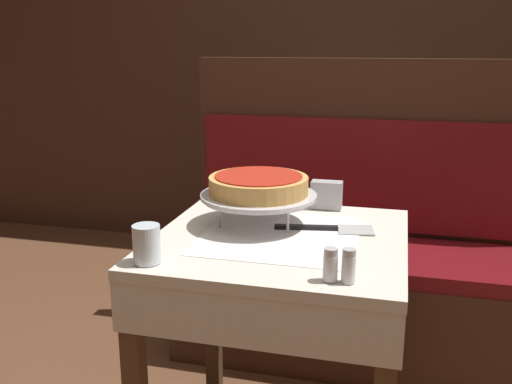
# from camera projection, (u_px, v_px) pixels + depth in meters

# --- Properties ---
(dining_table_front) EXTENTS (0.70, 0.70, 0.77)m
(dining_table_front) POSITION_uv_depth(u_px,v_px,m) (280.00, 272.00, 1.63)
(dining_table_front) COLOR beige
(dining_table_front) RESTS_ON ground_plane
(dining_table_rear) EXTENTS (0.70, 0.70, 0.76)m
(dining_table_rear) POSITION_uv_depth(u_px,v_px,m) (344.00, 166.00, 3.05)
(dining_table_rear) COLOR #1E6B33
(dining_table_rear) RESTS_ON ground_plane
(booth_bench) EXTENTS (1.42, 0.51, 1.23)m
(booth_bench) POSITION_uv_depth(u_px,v_px,m) (350.00, 273.00, 2.41)
(booth_bench) COLOR #3D2316
(booth_bench) RESTS_ON ground_plane
(back_wall_panel) EXTENTS (6.00, 0.04, 2.40)m
(back_wall_panel) POSITION_uv_depth(u_px,v_px,m) (351.00, 59.00, 3.36)
(back_wall_panel) COLOR #3D2319
(back_wall_panel) RESTS_ON ground_plane
(pizza_pan_stand) EXTENTS (0.34, 0.34, 0.09)m
(pizza_pan_stand) POSITION_uv_depth(u_px,v_px,m) (259.00, 197.00, 1.68)
(pizza_pan_stand) COLOR #ADADB2
(pizza_pan_stand) RESTS_ON dining_table_front
(deep_dish_pizza) EXTENTS (0.29, 0.29, 0.06)m
(deep_dish_pizza) POSITION_uv_depth(u_px,v_px,m) (259.00, 185.00, 1.67)
(deep_dish_pizza) COLOR tan
(deep_dish_pizza) RESTS_ON pizza_pan_stand
(pizza_server) EXTENTS (0.29, 0.10, 0.01)m
(pizza_server) POSITION_uv_depth(u_px,v_px,m) (328.00, 228.00, 1.65)
(pizza_server) COLOR #BCBCC1
(pizza_server) RESTS_ON dining_table_front
(water_glass_near) EXTENTS (0.07, 0.07, 0.10)m
(water_glass_near) POSITION_uv_depth(u_px,v_px,m) (147.00, 244.00, 1.40)
(water_glass_near) COLOR silver
(water_glass_near) RESTS_ON dining_table_front
(salt_shaker) EXTENTS (0.03, 0.03, 0.08)m
(salt_shaker) POSITION_uv_depth(u_px,v_px,m) (330.00, 265.00, 1.29)
(salt_shaker) COLOR silver
(salt_shaker) RESTS_ON dining_table_front
(pepper_shaker) EXTENTS (0.03, 0.03, 0.08)m
(pepper_shaker) POSITION_uv_depth(u_px,v_px,m) (349.00, 266.00, 1.28)
(pepper_shaker) COLOR silver
(pepper_shaker) RESTS_ON dining_table_front
(napkin_holder) EXTENTS (0.10, 0.05, 0.09)m
(napkin_holder) POSITION_uv_depth(u_px,v_px,m) (327.00, 195.00, 1.86)
(napkin_holder) COLOR #B2B2B7
(napkin_holder) RESTS_ON dining_table_front
(condiment_caddy) EXTENTS (0.15, 0.15, 0.17)m
(condiment_caddy) POSITION_uv_depth(u_px,v_px,m) (330.00, 137.00, 3.11)
(condiment_caddy) COLOR black
(condiment_caddy) RESTS_ON dining_table_rear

